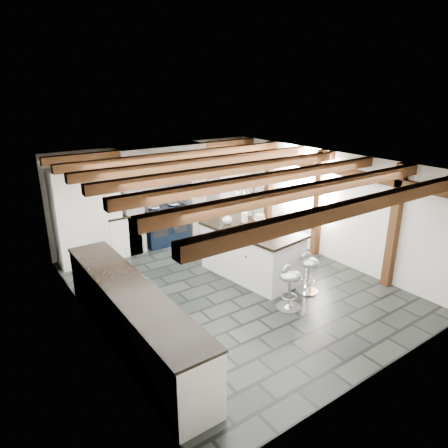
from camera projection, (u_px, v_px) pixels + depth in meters
ground at (232, 286)px, 7.44m from camera, size 6.00×6.00×0.00m
room_shell at (165, 219)px, 7.85m from camera, size 6.00×6.03×6.00m
range_cooker at (165, 224)px, 9.36m from camera, size 1.00×0.63×0.99m
kitchen_island at (251, 251)px, 7.75m from camera, size 1.28×2.10×1.31m
bar_stool_near at (308, 268)px, 7.11m from camera, size 0.40×0.40×0.74m
bar_stool_far at (289, 282)px, 6.56m from camera, size 0.48×0.48×0.77m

